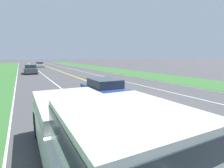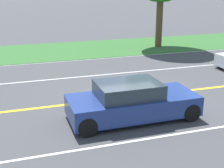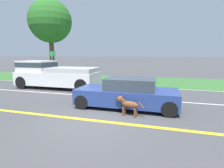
% 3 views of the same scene
% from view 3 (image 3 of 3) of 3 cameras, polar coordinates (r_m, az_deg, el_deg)
% --- Properties ---
extents(ground_plane, '(400.00, 400.00, 0.00)m').
position_cam_3_polar(ground_plane, '(6.45, -6.80, -11.67)').
color(ground_plane, '#424244').
extents(centre_divider_line, '(0.18, 160.00, 0.01)m').
position_cam_3_polar(centre_divider_line, '(6.45, -6.80, -11.64)').
color(centre_divider_line, yellow).
rests_on(centre_divider_line, ground).
extents(lane_edge_line_right, '(0.14, 160.00, 0.01)m').
position_cam_3_polar(lane_edge_line_right, '(12.96, 5.34, -0.83)').
color(lane_edge_line_right, white).
rests_on(lane_edge_line_right, ground).
extents(lane_dash_same_dir, '(0.10, 160.00, 0.01)m').
position_cam_3_polar(lane_dash_same_dir, '(9.62, 1.37, -4.44)').
color(lane_dash_same_dir, white).
rests_on(lane_dash_same_dir, ground).
extents(grass_verge_right, '(6.00, 160.00, 0.03)m').
position_cam_3_polar(grass_verge_right, '(15.87, 7.39, 1.08)').
color(grass_verge_right, '#33662D').
rests_on(grass_verge_right, ground).
extents(ego_car, '(1.86, 4.41, 1.33)m').
position_cam_3_polar(ego_car, '(7.80, 5.10, -3.12)').
color(ego_car, navy).
rests_on(ego_car, ground).
extents(dog, '(0.41, 1.19, 0.77)m').
position_cam_3_polar(dog, '(6.73, 5.04, -6.44)').
color(dog, brown).
rests_on(dog, ground).
extents(pickup_truck, '(2.14, 5.73, 1.91)m').
position_cam_3_polar(pickup_truck, '(12.98, -18.32, 3.07)').
color(pickup_truck, silver).
rests_on(pickup_truck, ground).
extents(roadside_tree_right_near, '(4.07, 4.07, 7.54)m').
position_cam_3_polar(roadside_tree_right_near, '(18.72, -19.53, 18.65)').
color(roadside_tree_right_near, brown).
rests_on(roadside_tree_right_near, ground).
extents(street_sign, '(0.11, 0.64, 2.65)m').
position_cam_3_polar(street_sign, '(16.52, -18.89, 6.71)').
color(street_sign, gray).
rests_on(street_sign, ground).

